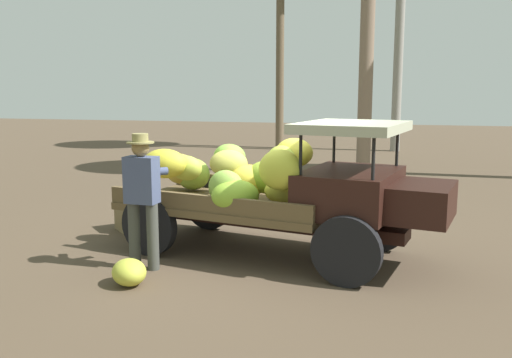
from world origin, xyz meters
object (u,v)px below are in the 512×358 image
at_px(truck, 283,189).
at_px(loose_banana_bunch, 129,272).
at_px(wooden_crate, 133,216).
at_px(farmer, 142,193).

distance_m(truck, loose_banana_bunch, 2.33).
relative_size(truck, wooden_crate, 9.28).
bearing_deg(truck, farmer, -136.67).
height_order(truck, farmer, truck).
distance_m(truck, wooden_crate, 2.84).
xyz_separation_m(wooden_crate, loose_banana_bunch, (1.15, -2.35, -0.08)).
distance_m(truck, farmer, 1.88).
bearing_deg(loose_banana_bunch, farmer, 99.44).
xyz_separation_m(truck, loose_banana_bunch, (-1.50, -1.60, -0.78)).
bearing_deg(wooden_crate, farmer, -58.93).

